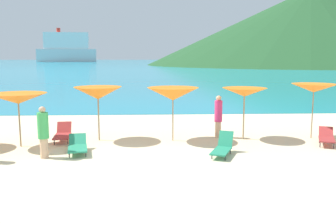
% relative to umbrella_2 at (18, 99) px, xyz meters
% --- Properties ---
extents(ground_plane, '(50.00, 100.00, 0.30)m').
position_rel_umbrella_2_xyz_m(ground_plane, '(4.30, 7.45, -1.96)').
color(ground_plane, beige).
extents(ocean_water, '(650.00, 440.00, 0.02)m').
position_rel_umbrella_2_xyz_m(ocean_water, '(4.30, 227.44, -1.80)').
color(ocean_water, teal).
rests_on(ocean_water, ground_plane).
extents(headland_hill, '(137.50, 137.50, 31.74)m').
position_rel_umbrella_2_xyz_m(headland_hill, '(71.92, 141.90, 14.06)').
color(headland_hill, '#235128').
rests_on(headland_hill, ground_plane).
extents(umbrella_2, '(2.30, 2.30, 2.01)m').
position_rel_umbrella_2_xyz_m(umbrella_2, '(0.00, 0.00, 0.00)').
color(umbrella_2, '#9E7F59').
rests_on(umbrella_2, ground_plane).
extents(umbrella_3, '(1.96, 1.96, 2.16)m').
position_rel_umbrella_2_xyz_m(umbrella_3, '(2.80, 0.91, 0.10)').
color(umbrella_3, '#9E7F59').
rests_on(umbrella_3, ground_plane).
extents(umbrella_4, '(2.05, 2.05, 2.14)m').
position_rel_umbrella_2_xyz_m(umbrella_4, '(5.77, 0.71, 0.07)').
color(umbrella_4, '#9E7F59').
rests_on(umbrella_4, ground_plane).
extents(umbrella_5, '(1.88, 1.88, 2.11)m').
position_rel_umbrella_2_xyz_m(umbrella_5, '(8.65, 0.83, 0.11)').
color(umbrella_5, '#9E7F59').
rests_on(umbrella_5, ground_plane).
extents(umbrella_6, '(1.89, 1.89, 2.25)m').
position_rel_umbrella_2_xyz_m(umbrella_6, '(11.54, 0.94, 0.26)').
color(umbrella_6, '#9E7F59').
rests_on(umbrella_6, ground_plane).
extents(lounge_chair_1, '(1.08, 1.58, 0.58)m').
position_rel_umbrella_2_xyz_m(lounge_chair_1, '(11.61, -0.24, -1.51)').
color(lounge_chair_1, '#A53333').
rests_on(lounge_chair_1, ground_plane).
extents(lounge_chair_4, '(0.75, 1.59, 0.67)m').
position_rel_umbrella_2_xyz_m(lounge_chair_4, '(1.37, 0.83, -1.51)').
color(lounge_chair_4, '#A53333').
rests_on(lounge_chair_4, ground_plane).
extents(lounge_chair_5, '(1.05, 1.56, 0.73)m').
position_rel_umbrella_2_xyz_m(lounge_chair_5, '(7.34, -1.57, -1.53)').
color(lounge_chair_5, '#268C66').
rests_on(lounge_chair_5, ground_plane).
extents(lounge_chair_6, '(0.89, 1.64, 0.55)m').
position_rel_umbrella_2_xyz_m(lounge_chair_6, '(2.33, -1.07, -1.54)').
color(lounge_chair_6, '#268C66').
rests_on(lounge_chair_6, ground_plane).
extents(beachgoer_0, '(0.32, 0.32, 1.76)m').
position_rel_umbrella_2_xyz_m(beachgoer_0, '(7.69, 1.20, -0.87)').
color(beachgoer_0, '#DBAA84').
rests_on(beachgoer_0, ground_plane).
extents(beachgoer_1, '(0.36, 0.36, 1.73)m').
position_rel_umbrella_2_xyz_m(beachgoer_1, '(1.34, -1.64, -0.90)').
color(beachgoer_1, '#DBAA84').
rests_on(beachgoer_1, ground_plane).
extents(cruise_ship, '(40.87, 11.27, 23.30)m').
position_rel_umbrella_2_xyz_m(cruise_ship, '(-54.34, 249.69, 7.19)').
color(cruise_ship, silver).
rests_on(cruise_ship, ocean_water).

